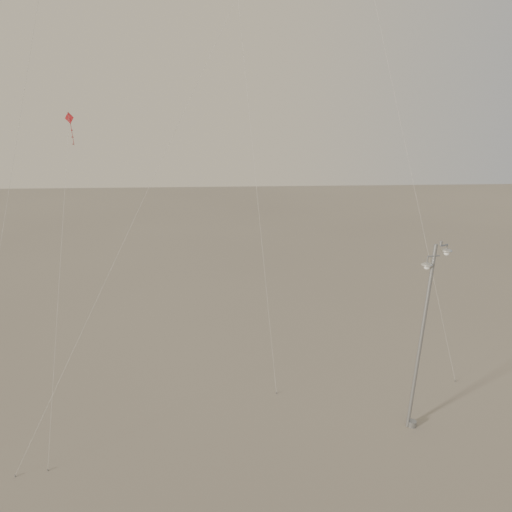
{
  "coord_description": "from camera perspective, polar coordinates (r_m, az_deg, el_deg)",
  "views": [
    {
      "loc": [
        0.4,
        -19.36,
        15.76
      ],
      "look_at": [
        1.86,
        5.0,
        8.32
      ],
      "focal_mm": 35.0,
      "sensor_mm": 36.0,
      "label": 1
    }
  ],
  "objects": [
    {
      "name": "ground",
      "position": [
        24.97,
        -3.87,
        -22.23
      ],
      "size": [
        160.0,
        160.0,
        0.0
      ],
      "primitive_type": "plane",
      "color": "gray",
      "rests_on": "ground"
    },
    {
      "name": "street_lamp",
      "position": [
        25.56,
        18.57,
        -8.33
      ],
      "size": [
        1.54,
        0.88,
        9.8
      ],
      "color": "#92969A",
      "rests_on": "ground"
    },
    {
      "name": "kite_1",
      "position": [
        27.97,
        -5.84,
        20.59
      ],
      "size": [
        11.69,
        12.57,
        24.05
      ],
      "rotation": [
        0.0,
        0.0,
        -0.75
      ],
      "color": "#302C28",
      "rests_on": "ground"
    },
    {
      "name": "kite_3",
      "position": [
        26.65,
        -21.03,
        5.99
      ],
      "size": [
        0.57,
        8.12,
        15.38
      ],
      "rotation": [
        0.0,
        0.0,
        -0.15
      ],
      "color": "maroon",
      "rests_on": "ground"
    },
    {
      "name": "kite_4",
      "position": [
        31.26,
        14.62,
        21.27
      ],
      "size": [
        5.99,
        6.45,
        25.46
      ],
      "rotation": [
        0.0,
        0.0,
        1.88
      ],
      "color": "#302C28",
      "rests_on": "ground"
    }
  ]
}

